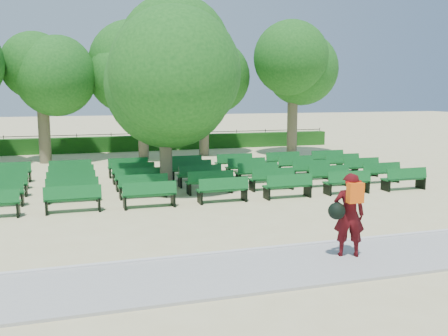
% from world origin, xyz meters
% --- Properties ---
extents(ground, '(120.00, 120.00, 0.00)m').
position_xyz_m(ground, '(0.00, 0.00, 0.00)').
color(ground, '#CEC288').
extents(paving, '(30.00, 2.20, 0.06)m').
position_xyz_m(paving, '(0.00, -7.40, 0.03)').
color(paving, '#A3A49F').
rests_on(paving, ground).
extents(curb, '(30.00, 0.12, 0.10)m').
position_xyz_m(curb, '(0.00, -6.25, 0.05)').
color(curb, silver).
rests_on(curb, ground).
extents(hedge, '(26.00, 0.70, 0.90)m').
position_xyz_m(hedge, '(0.00, 14.00, 0.45)').
color(hedge, '#184A13').
rests_on(hedge, ground).
extents(fence, '(26.00, 0.10, 1.02)m').
position_xyz_m(fence, '(0.00, 14.40, 0.00)').
color(fence, black).
rests_on(fence, ground).
extents(tree_line, '(21.80, 6.80, 7.04)m').
position_xyz_m(tree_line, '(0.00, 10.00, 0.00)').
color(tree_line, '#1D601B').
rests_on(tree_line, ground).
extents(bench_array, '(1.67, 0.57, 1.04)m').
position_xyz_m(bench_array, '(1.27, 1.76, 0.09)').
color(bench_array, '#0F5A21').
rests_on(bench_array, ground).
extents(tree_among, '(4.57, 4.57, 6.27)m').
position_xyz_m(tree_among, '(-0.11, 1.13, 4.19)').
color(tree_among, brown).
rests_on(tree_among, ground).
extents(person, '(0.90, 0.64, 1.81)m').
position_xyz_m(person, '(2.26, -7.22, 1.00)').
color(person, '#40090C').
rests_on(person, ground).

